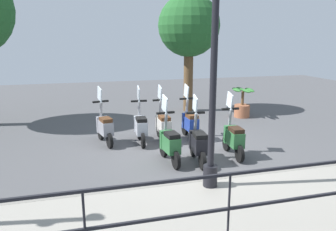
{
  "coord_description": "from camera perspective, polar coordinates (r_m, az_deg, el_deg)",
  "views": [
    {
      "loc": [
        -7.63,
        2.62,
        2.85
      ],
      "look_at": [
        0.2,
        0.5,
        0.9
      ],
      "focal_mm": 35.0,
      "sensor_mm": 36.0,
      "label": 1
    }
  ],
  "objects": [
    {
      "name": "ground_plane",
      "position": [
        8.56,
        3.6,
        -5.97
      ],
      "size": [
        28.0,
        28.0,
        0.0
      ],
      "primitive_type": "plane",
      "color": "#4C4C4F"
    },
    {
      "name": "promenade_walkway",
      "position": [
        5.89,
        13.83,
        -15.06
      ],
      "size": [
        2.2,
        20.0,
        0.15
      ],
      "color": "gray",
      "rests_on": "ground_plane"
    },
    {
      "name": "fence_railing",
      "position": [
        4.73,
        20.6,
        -11.62
      ],
      "size": [
        0.04,
        16.03,
        1.07
      ],
      "color": "black",
      "rests_on": "promenade_walkway"
    },
    {
      "name": "lamp_post_near",
      "position": [
        5.73,
        7.89,
        6.12
      ],
      "size": [
        0.26,
        0.9,
        4.44
      ],
      "color": "black",
      "rests_on": "promenade_walkway"
    },
    {
      "name": "tree_distant",
      "position": [
        12.71,
        3.68,
        15.16
      ],
      "size": [
        2.33,
        2.33,
        4.43
      ],
      "color": "brown",
      "rests_on": "ground_plane"
    },
    {
      "name": "potted_palm",
      "position": [
        12.19,
        12.8,
        1.8
      ],
      "size": [
        1.06,
        0.66,
        1.05
      ],
      "color": "#9E5B3D",
      "rests_on": "ground_plane"
    },
    {
      "name": "scooter_near_0",
      "position": [
        8.11,
        11.33,
        -3.74
      ],
      "size": [
        1.23,
        0.44,
        1.54
      ],
      "rotation": [
        0.0,
        0.0,
        -0.07
      ],
      "color": "black",
      "rests_on": "ground_plane"
    },
    {
      "name": "scooter_near_1",
      "position": [
        7.57,
        5.24,
        -4.76
      ],
      "size": [
        1.23,
        0.44,
        1.54
      ],
      "rotation": [
        0.0,
        0.0,
        -0.09
      ],
      "color": "black",
      "rests_on": "ground_plane"
    },
    {
      "name": "scooter_near_2",
      "position": [
        7.55,
        0.28,
        -4.75
      ],
      "size": [
        1.23,
        0.44,
        1.54
      ],
      "rotation": [
        0.0,
        0.0,
        0.09
      ],
      "color": "black",
      "rests_on": "ground_plane"
    },
    {
      "name": "scooter_far_0",
      "position": [
        9.3,
        3.83,
        -1.27
      ],
      "size": [
        1.23,
        0.44,
        1.54
      ],
      "rotation": [
        0.0,
        0.0,
        0.02
      ],
      "color": "black",
      "rests_on": "ground_plane"
    },
    {
      "name": "scooter_far_1",
      "position": [
        9.08,
        -0.87,
        -1.61
      ],
      "size": [
        1.23,
        0.44,
        1.54
      ],
      "rotation": [
        0.0,
        0.0,
        0.01
      ],
      "color": "black",
      "rests_on": "ground_plane"
    },
    {
      "name": "scooter_far_2",
      "position": [
        8.95,
        -4.78,
        -1.87
      ],
      "size": [
        1.23,
        0.44,
        1.54
      ],
      "rotation": [
        0.0,
        0.0,
        -0.05
      ],
      "color": "black",
      "rests_on": "ground_plane"
    },
    {
      "name": "scooter_far_3",
      "position": [
        9.04,
        -10.99,
        -1.92
      ],
      "size": [
        1.22,
        0.5,
        1.54
      ],
      "rotation": [
        0.0,
        0.0,
        0.22
      ],
      "color": "black",
      "rests_on": "ground_plane"
    }
  ]
}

